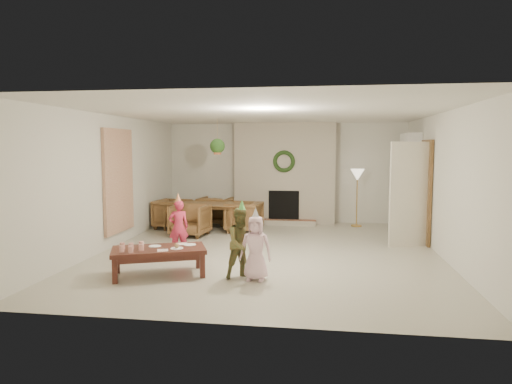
% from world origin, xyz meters
% --- Properties ---
extents(floor, '(7.00, 7.00, 0.00)m').
position_xyz_m(floor, '(0.00, 0.00, 0.00)').
color(floor, '#B7B29E').
rests_on(floor, ground).
extents(ceiling, '(7.00, 7.00, 0.00)m').
position_xyz_m(ceiling, '(0.00, 0.00, 2.50)').
color(ceiling, white).
rests_on(ceiling, wall_back).
extents(wall_back, '(7.00, 0.00, 7.00)m').
position_xyz_m(wall_back, '(0.00, 3.50, 1.25)').
color(wall_back, silver).
rests_on(wall_back, floor).
extents(wall_front, '(7.00, 0.00, 7.00)m').
position_xyz_m(wall_front, '(0.00, -3.50, 1.25)').
color(wall_front, silver).
rests_on(wall_front, floor).
extents(wall_left, '(0.00, 7.00, 7.00)m').
position_xyz_m(wall_left, '(-3.00, 0.00, 1.25)').
color(wall_left, silver).
rests_on(wall_left, floor).
extents(wall_right, '(0.00, 7.00, 7.00)m').
position_xyz_m(wall_right, '(3.00, 0.00, 1.25)').
color(wall_right, silver).
rests_on(wall_right, floor).
extents(fireplace_mass, '(2.50, 0.40, 2.50)m').
position_xyz_m(fireplace_mass, '(0.00, 3.30, 1.25)').
color(fireplace_mass, '#502015').
rests_on(fireplace_mass, floor).
extents(fireplace_hearth, '(1.60, 0.30, 0.12)m').
position_xyz_m(fireplace_hearth, '(0.00, 2.95, 0.06)').
color(fireplace_hearth, brown).
rests_on(fireplace_hearth, floor).
extents(fireplace_firebox, '(0.75, 0.12, 0.75)m').
position_xyz_m(fireplace_firebox, '(0.00, 3.12, 0.45)').
color(fireplace_firebox, black).
rests_on(fireplace_firebox, floor).
extents(fireplace_wreath, '(0.54, 0.10, 0.54)m').
position_xyz_m(fireplace_wreath, '(0.00, 3.07, 1.55)').
color(fireplace_wreath, '#1B3714').
rests_on(fireplace_wreath, fireplace_mass).
extents(floor_lamp_base, '(0.26, 0.26, 0.03)m').
position_xyz_m(floor_lamp_base, '(1.77, 3.00, 0.01)').
color(floor_lamp_base, gold).
rests_on(floor_lamp_base, floor).
extents(floor_lamp_post, '(0.03, 0.03, 1.24)m').
position_xyz_m(floor_lamp_post, '(1.77, 3.00, 0.64)').
color(floor_lamp_post, gold).
rests_on(floor_lamp_post, floor).
extents(floor_lamp_shade, '(0.33, 0.33, 0.28)m').
position_xyz_m(floor_lamp_shade, '(1.77, 3.00, 1.24)').
color(floor_lamp_shade, beige).
rests_on(floor_lamp_shade, floor_lamp_post).
extents(bookshelf_carcass, '(0.30, 1.00, 2.20)m').
position_xyz_m(bookshelf_carcass, '(2.84, 2.30, 1.10)').
color(bookshelf_carcass, white).
rests_on(bookshelf_carcass, floor).
extents(bookshelf_shelf_a, '(0.30, 0.92, 0.03)m').
position_xyz_m(bookshelf_shelf_a, '(2.82, 2.30, 0.45)').
color(bookshelf_shelf_a, white).
rests_on(bookshelf_shelf_a, bookshelf_carcass).
extents(bookshelf_shelf_b, '(0.30, 0.92, 0.03)m').
position_xyz_m(bookshelf_shelf_b, '(2.82, 2.30, 0.85)').
color(bookshelf_shelf_b, white).
rests_on(bookshelf_shelf_b, bookshelf_carcass).
extents(bookshelf_shelf_c, '(0.30, 0.92, 0.03)m').
position_xyz_m(bookshelf_shelf_c, '(2.82, 2.30, 1.25)').
color(bookshelf_shelf_c, white).
rests_on(bookshelf_shelf_c, bookshelf_carcass).
extents(bookshelf_shelf_d, '(0.30, 0.92, 0.03)m').
position_xyz_m(bookshelf_shelf_d, '(2.82, 2.30, 1.65)').
color(bookshelf_shelf_d, white).
rests_on(bookshelf_shelf_d, bookshelf_carcass).
extents(books_row_lower, '(0.20, 0.40, 0.24)m').
position_xyz_m(books_row_lower, '(2.80, 2.15, 0.59)').
color(books_row_lower, '#B43121').
rests_on(books_row_lower, bookshelf_shelf_a).
extents(books_row_mid, '(0.20, 0.44, 0.24)m').
position_xyz_m(books_row_mid, '(2.80, 2.35, 0.99)').
color(books_row_mid, '#284C93').
rests_on(books_row_mid, bookshelf_shelf_b).
extents(books_row_upper, '(0.20, 0.36, 0.22)m').
position_xyz_m(books_row_upper, '(2.80, 2.20, 1.38)').
color(books_row_upper, '#A66623').
rests_on(books_row_upper, bookshelf_shelf_c).
extents(door_frame, '(0.05, 0.86, 2.04)m').
position_xyz_m(door_frame, '(2.96, 1.20, 1.02)').
color(door_frame, brown).
rests_on(door_frame, floor).
extents(door_leaf, '(0.77, 0.32, 2.00)m').
position_xyz_m(door_leaf, '(2.58, 0.82, 1.00)').
color(door_leaf, beige).
rests_on(door_leaf, floor).
extents(curtain_panel, '(0.06, 1.20, 2.00)m').
position_xyz_m(curtain_panel, '(-2.96, 0.20, 1.25)').
color(curtain_panel, beige).
rests_on(curtain_panel, wall_left).
extents(dining_table, '(1.87, 1.18, 0.62)m').
position_xyz_m(dining_table, '(-1.76, 1.99, 0.31)').
color(dining_table, brown).
rests_on(dining_table, floor).
extents(dining_chair_near, '(0.81, 0.83, 0.68)m').
position_xyz_m(dining_chair_near, '(-1.85, 1.23, 0.34)').
color(dining_chair_near, brown).
rests_on(dining_chair_near, floor).
extents(dining_chair_far, '(0.81, 0.83, 0.68)m').
position_xyz_m(dining_chair_far, '(-1.66, 2.76, 0.34)').
color(dining_chair_far, brown).
rests_on(dining_chair_far, floor).
extents(dining_chair_left, '(0.83, 0.81, 0.68)m').
position_xyz_m(dining_chair_left, '(-2.53, 2.09, 0.34)').
color(dining_chair_left, brown).
rests_on(dining_chair_left, floor).
extents(dining_chair_right, '(0.83, 0.81, 0.68)m').
position_xyz_m(dining_chair_right, '(-0.79, 1.88, 0.34)').
color(dining_chair_right, brown).
rests_on(dining_chair_right, floor).
extents(hanging_plant_cord, '(0.01, 0.01, 0.70)m').
position_xyz_m(hanging_plant_cord, '(-1.30, 1.50, 2.15)').
color(hanging_plant_cord, tan).
rests_on(hanging_plant_cord, ceiling).
extents(hanging_plant_pot, '(0.16, 0.16, 0.12)m').
position_xyz_m(hanging_plant_pot, '(-1.30, 1.50, 1.80)').
color(hanging_plant_pot, '#AA5A37').
rests_on(hanging_plant_pot, hanging_plant_cord).
extents(hanging_plant_foliage, '(0.32, 0.32, 0.32)m').
position_xyz_m(hanging_plant_foliage, '(-1.30, 1.50, 1.92)').
color(hanging_plant_foliage, '#204416').
rests_on(hanging_plant_foliage, hanging_plant_pot).
extents(coffee_table_top, '(1.50, 1.13, 0.06)m').
position_xyz_m(coffee_table_top, '(-1.43, -1.79, 0.38)').
color(coffee_table_top, '#4E231A').
rests_on(coffee_table_top, floor).
extents(coffee_table_apron, '(1.37, 0.99, 0.08)m').
position_xyz_m(coffee_table_apron, '(-1.43, -1.79, 0.31)').
color(coffee_table_apron, '#4E231A').
rests_on(coffee_table_apron, floor).
extents(coffee_leg_fl, '(0.09, 0.09, 0.35)m').
position_xyz_m(coffee_leg_fl, '(-1.90, -2.27, 0.18)').
color(coffee_leg_fl, '#4E231A').
rests_on(coffee_leg_fl, floor).
extents(coffee_leg_fr, '(0.09, 0.09, 0.35)m').
position_xyz_m(coffee_leg_fr, '(-0.76, -1.81, 0.18)').
color(coffee_leg_fr, '#4E231A').
rests_on(coffee_leg_fr, floor).
extents(coffee_leg_bl, '(0.09, 0.09, 0.35)m').
position_xyz_m(coffee_leg_bl, '(-2.10, -1.76, 0.18)').
color(coffee_leg_bl, '#4E231A').
rests_on(coffee_leg_bl, floor).
extents(coffee_leg_br, '(0.09, 0.09, 0.35)m').
position_xyz_m(coffee_leg_br, '(-0.97, -1.30, 0.18)').
color(coffee_leg_br, '#4E231A').
rests_on(coffee_leg_br, floor).
extents(cup_a, '(0.09, 0.09, 0.09)m').
position_xyz_m(cup_a, '(-1.86, -2.12, 0.46)').
color(cup_a, white).
rests_on(cup_a, coffee_table_top).
extents(cup_b, '(0.09, 0.09, 0.09)m').
position_xyz_m(cup_b, '(-1.93, -1.93, 0.46)').
color(cup_b, white).
rests_on(cup_b, coffee_table_top).
extents(cup_c, '(0.09, 0.09, 0.09)m').
position_xyz_m(cup_c, '(-1.72, -2.13, 0.46)').
color(cup_c, white).
rests_on(cup_c, coffee_table_top).
extents(cup_d, '(0.09, 0.09, 0.09)m').
position_xyz_m(cup_d, '(-1.80, -1.93, 0.46)').
color(cup_d, white).
rests_on(cup_d, coffee_table_top).
extents(cup_e, '(0.09, 0.09, 0.09)m').
position_xyz_m(cup_e, '(-1.62, -1.99, 0.46)').
color(cup_e, white).
rests_on(cup_e, coffee_table_top).
extents(cup_f, '(0.09, 0.09, 0.09)m').
position_xyz_m(cup_f, '(-1.69, -1.80, 0.46)').
color(cup_f, white).
rests_on(cup_f, coffee_table_top).
extents(plate_a, '(0.24, 0.24, 0.01)m').
position_xyz_m(plate_a, '(-1.53, -1.69, 0.42)').
color(plate_a, white).
rests_on(plate_a, coffee_table_top).
extents(plate_b, '(0.24, 0.24, 0.01)m').
position_xyz_m(plate_b, '(-1.15, -1.79, 0.42)').
color(plate_b, white).
rests_on(plate_b, coffee_table_top).
extents(plate_c, '(0.24, 0.24, 0.01)m').
position_xyz_m(plate_c, '(-1.04, -1.52, 0.42)').
color(plate_c, white).
rests_on(plate_c, coffee_table_top).
extents(food_scoop, '(0.09, 0.09, 0.07)m').
position_xyz_m(food_scoop, '(-1.15, -1.79, 0.46)').
color(food_scoop, tan).
rests_on(food_scoop, plate_b).
extents(napkin_left, '(0.20, 0.20, 0.01)m').
position_xyz_m(napkin_left, '(-1.32, -1.94, 0.42)').
color(napkin_left, beige).
rests_on(napkin_left, coffee_table_top).
extents(napkin_right, '(0.20, 0.20, 0.01)m').
position_xyz_m(napkin_right, '(-1.17, -1.48, 0.42)').
color(napkin_right, beige).
rests_on(napkin_right, coffee_table_top).
extents(child_red, '(0.42, 0.36, 0.96)m').
position_xyz_m(child_red, '(-1.57, -0.41, 0.48)').
color(child_red, '#BF2944').
rests_on(child_red, floor).
extents(party_hat_red, '(0.15, 0.15, 0.18)m').
position_xyz_m(party_hat_red, '(-1.57, -0.41, 1.00)').
color(party_hat_red, gold).
rests_on(party_hat_red, child_red).
extents(child_plaid, '(0.63, 0.60, 1.03)m').
position_xyz_m(child_plaid, '(-0.19, -1.74, 0.51)').
color(child_plaid, brown).
rests_on(child_plaid, floor).
extents(party_hat_plaid, '(0.15, 0.15, 0.17)m').
position_xyz_m(party_hat_plaid, '(-0.19, -1.74, 1.07)').
color(party_hat_plaid, '#5AC152').
rests_on(party_hat_plaid, child_plaid).
extents(child_pink, '(0.46, 0.31, 0.93)m').
position_xyz_m(child_pink, '(0.02, -1.81, 0.47)').
color(child_pink, '#FECBDC').
rests_on(child_pink, floor).
extents(party_hat_pink, '(0.14, 0.14, 0.17)m').
position_xyz_m(party_hat_pink, '(0.02, -1.81, 0.97)').
color(party_hat_pink, silver).
rests_on(party_hat_pink, child_pink).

